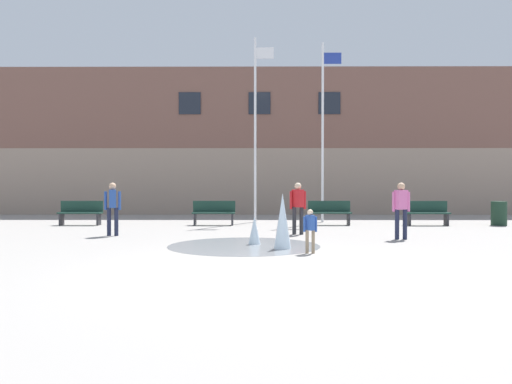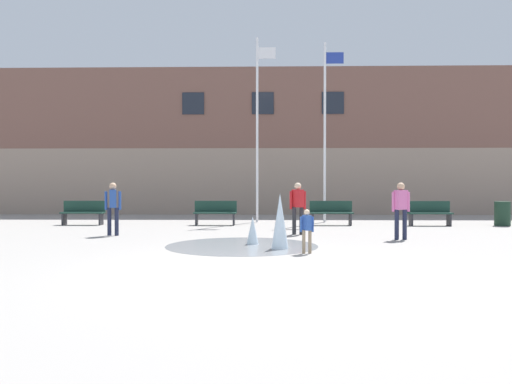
{
  "view_description": "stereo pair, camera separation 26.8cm",
  "coord_description": "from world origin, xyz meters",
  "px_view_note": "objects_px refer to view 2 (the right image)",
  "views": [
    {
      "loc": [
        -0.03,
        -8.84,
        1.56
      ],
      "look_at": [
        -0.12,
        6.67,
        1.3
      ],
      "focal_mm": 35.0,
      "sensor_mm": 36.0,
      "label": 1
    },
    {
      "loc": [
        0.23,
        -8.84,
        1.56
      ],
      "look_at": [
        -0.12,
        6.67,
        1.3
      ],
      "focal_mm": 35.0,
      "sensor_mm": 36.0,
      "label": 2
    }
  ],
  "objects_px": {
    "adult_near_bench": "(401,206)",
    "adult_in_red": "(113,205)",
    "flagpole_left": "(258,124)",
    "park_bench_far_right": "(429,213)",
    "trash_can": "(502,214)",
    "park_bench_under_left_flagpole": "(215,212)",
    "teen_by_trashcan": "(298,204)",
    "park_bench_near_trashcan": "(331,212)",
    "flagpole_right": "(326,127)",
    "child_in_fountain": "(307,228)",
    "park_bench_far_left": "(83,212)"
  },
  "relations": [
    {
      "from": "park_bench_under_left_flagpole",
      "to": "trash_can",
      "type": "relative_size",
      "value": 1.78
    },
    {
      "from": "park_bench_far_left",
      "to": "adult_near_bench",
      "type": "relative_size",
      "value": 1.01
    },
    {
      "from": "flagpole_left",
      "to": "park_bench_far_left",
      "type": "bearing_deg",
      "value": -166.93
    },
    {
      "from": "teen_by_trashcan",
      "to": "adult_near_bench",
      "type": "relative_size",
      "value": 1.0
    },
    {
      "from": "adult_near_bench",
      "to": "adult_in_red",
      "type": "xyz_separation_m",
      "value": [
        -8.35,
        0.89,
        0.0
      ]
    },
    {
      "from": "park_bench_far_right",
      "to": "adult_near_bench",
      "type": "distance_m",
      "value": 5.26
    },
    {
      "from": "park_bench_far_left",
      "to": "trash_can",
      "type": "distance_m",
      "value": 15.68
    },
    {
      "from": "teen_by_trashcan",
      "to": "flagpole_left",
      "type": "distance_m",
      "value": 5.95
    },
    {
      "from": "park_bench_far_right",
      "to": "flagpole_right",
      "type": "xyz_separation_m",
      "value": [
        -3.67,
        1.57,
        3.39
      ]
    },
    {
      "from": "child_in_fountain",
      "to": "adult_in_red",
      "type": "height_order",
      "value": "adult_in_red"
    },
    {
      "from": "flagpole_left",
      "to": "trash_can",
      "type": "bearing_deg",
      "value": -9.84
    },
    {
      "from": "child_in_fountain",
      "to": "trash_can",
      "type": "height_order",
      "value": "child_in_fountain"
    },
    {
      "from": "child_in_fountain",
      "to": "adult_near_bench",
      "type": "distance_m",
      "value": 4.02
    },
    {
      "from": "flagpole_right",
      "to": "adult_in_red",
      "type": "bearing_deg",
      "value": -142.38
    },
    {
      "from": "park_bench_far_left",
      "to": "child_in_fountain",
      "type": "height_order",
      "value": "child_in_fountain"
    },
    {
      "from": "trash_can",
      "to": "flagpole_right",
      "type": "bearing_deg",
      "value": 166.07
    },
    {
      "from": "adult_in_red",
      "to": "flagpole_left",
      "type": "xyz_separation_m",
      "value": [
        4.25,
        5.38,
        3.04
      ]
    },
    {
      "from": "child_in_fountain",
      "to": "park_bench_far_left",
      "type": "bearing_deg",
      "value": -161.29
    },
    {
      "from": "park_bench_far_left",
      "to": "flagpole_right",
      "type": "height_order",
      "value": "flagpole_right"
    },
    {
      "from": "park_bench_under_left_flagpole",
      "to": "teen_by_trashcan",
      "type": "xyz_separation_m",
      "value": [
        2.89,
        -3.44,
        0.45
      ]
    },
    {
      "from": "park_bench_under_left_flagpole",
      "to": "flagpole_right",
      "type": "xyz_separation_m",
      "value": [
        4.31,
        1.5,
        3.39
      ]
    },
    {
      "from": "park_bench_under_left_flagpole",
      "to": "trash_can",
      "type": "distance_m",
      "value": 10.67
    },
    {
      "from": "park_bench_far_right",
      "to": "adult_in_red",
      "type": "relative_size",
      "value": 1.01
    },
    {
      "from": "park_bench_far_right",
      "to": "flagpole_left",
      "type": "relative_size",
      "value": 0.21
    },
    {
      "from": "child_in_fountain",
      "to": "adult_in_red",
      "type": "distance_m",
      "value": 6.66
    },
    {
      "from": "teen_by_trashcan",
      "to": "trash_can",
      "type": "bearing_deg",
      "value": 69.03
    },
    {
      "from": "park_bench_near_trashcan",
      "to": "child_in_fountain",
      "type": "xyz_separation_m",
      "value": [
        -1.52,
        -7.66,
        0.1
      ]
    },
    {
      "from": "park_bench_far_right",
      "to": "trash_can",
      "type": "height_order",
      "value": "park_bench_far_right"
    },
    {
      "from": "flagpole_left",
      "to": "trash_can",
      "type": "distance_m",
      "value": 9.88
    },
    {
      "from": "park_bench_under_left_flagpole",
      "to": "adult_near_bench",
      "type": "distance_m",
      "value": 7.42
    },
    {
      "from": "park_bench_near_trashcan",
      "to": "teen_by_trashcan",
      "type": "distance_m",
      "value": 3.82
    },
    {
      "from": "park_bench_far_right",
      "to": "trash_can",
      "type": "relative_size",
      "value": 1.78
    },
    {
      "from": "teen_by_trashcan",
      "to": "flagpole_right",
      "type": "bearing_deg",
      "value": 119.63
    },
    {
      "from": "teen_by_trashcan",
      "to": "flagpole_left",
      "type": "xyz_separation_m",
      "value": [
        -1.31,
        4.94,
        3.04
      ]
    },
    {
      "from": "park_bench_far_right",
      "to": "adult_near_bench",
      "type": "height_order",
      "value": "adult_near_bench"
    },
    {
      "from": "park_bench_under_left_flagpole",
      "to": "flagpole_left",
      "type": "bearing_deg",
      "value": 43.67
    },
    {
      "from": "teen_by_trashcan",
      "to": "child_in_fountain",
      "type": "xyz_separation_m",
      "value": [
        -0.05,
        -4.16,
        -0.35
      ]
    },
    {
      "from": "park_bench_near_trashcan",
      "to": "flagpole_left",
      "type": "bearing_deg",
      "value": 152.65
    },
    {
      "from": "child_in_fountain",
      "to": "adult_near_bench",
      "type": "height_order",
      "value": "adult_near_bench"
    },
    {
      "from": "child_in_fountain",
      "to": "adult_near_bench",
      "type": "bearing_deg",
      "value": 107.57
    },
    {
      "from": "flagpole_left",
      "to": "adult_in_red",
      "type": "bearing_deg",
      "value": -128.31
    },
    {
      "from": "park_bench_near_trashcan",
      "to": "trash_can",
      "type": "bearing_deg",
      "value": -1.24
    },
    {
      "from": "trash_can",
      "to": "adult_in_red",
      "type": "bearing_deg",
      "value": -164.08
    },
    {
      "from": "adult_near_bench",
      "to": "trash_can",
      "type": "height_order",
      "value": "adult_near_bench"
    },
    {
      "from": "child_in_fountain",
      "to": "trash_can",
      "type": "bearing_deg",
      "value": 106.51
    },
    {
      "from": "park_bench_under_left_flagpole",
      "to": "adult_in_red",
      "type": "relative_size",
      "value": 1.01
    },
    {
      "from": "adult_in_red",
      "to": "flagpole_right",
      "type": "distance_m",
      "value": 9.29
    },
    {
      "from": "park_bench_far_right",
      "to": "teen_by_trashcan",
      "type": "height_order",
      "value": "teen_by_trashcan"
    },
    {
      "from": "child_in_fountain",
      "to": "adult_in_red",
      "type": "bearing_deg",
      "value": -151.31
    },
    {
      "from": "park_bench_under_left_flagpole",
      "to": "adult_near_bench",
      "type": "xyz_separation_m",
      "value": [
        5.67,
        -4.77,
        0.45
      ]
    }
  ]
}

